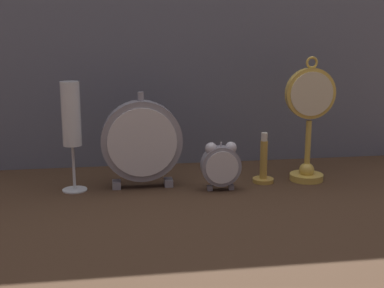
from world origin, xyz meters
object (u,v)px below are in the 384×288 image
(alarm_clock_twin_bell, at_px, (221,164))
(champagne_flute, at_px, (71,121))
(pocket_watch_on_stand, at_px, (309,122))
(mantel_clock_silver, at_px, (142,142))
(brass_candlestick, at_px, (263,167))

(alarm_clock_twin_bell, xyz_separation_m, champagne_flute, (-0.34, 0.05, 0.10))
(pocket_watch_on_stand, distance_m, champagne_flute, 0.57)
(mantel_clock_silver, bearing_deg, champagne_flute, -179.52)
(alarm_clock_twin_bell, xyz_separation_m, mantel_clock_silver, (-0.18, 0.05, 0.05))
(mantel_clock_silver, distance_m, champagne_flute, 0.17)
(pocket_watch_on_stand, height_order, brass_candlestick, pocket_watch_on_stand)
(alarm_clock_twin_bell, bearing_deg, champagne_flute, 171.72)
(mantel_clock_silver, xyz_separation_m, brass_candlestick, (0.30, -0.00, -0.07))
(pocket_watch_on_stand, height_order, alarm_clock_twin_bell, pocket_watch_on_stand)
(mantel_clock_silver, relative_size, champagne_flute, 0.89)
(pocket_watch_on_stand, height_order, champagne_flute, pocket_watch_on_stand)
(pocket_watch_on_stand, distance_m, alarm_clock_twin_bell, 0.25)
(pocket_watch_on_stand, relative_size, mantel_clock_silver, 1.34)
(pocket_watch_on_stand, bearing_deg, mantel_clock_silver, 179.60)
(pocket_watch_on_stand, xyz_separation_m, mantel_clock_silver, (-0.41, 0.00, -0.04))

